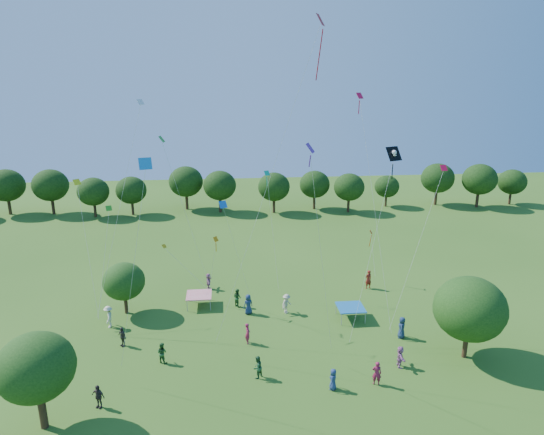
# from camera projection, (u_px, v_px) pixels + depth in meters

# --- Properties ---
(near_tree_west) EXTENTS (4.35, 4.35, 5.95)m
(near_tree_west) POSITION_uv_depth(u_px,v_px,m) (36.00, 368.00, 27.12)
(near_tree_west) COLOR #422B19
(near_tree_west) RESTS_ON ground
(near_tree_north) EXTENTS (3.54, 3.54, 4.56)m
(near_tree_north) POSITION_uv_depth(u_px,v_px,m) (124.00, 281.00, 40.99)
(near_tree_north) COLOR #422B19
(near_tree_north) RESTS_ON ground
(near_tree_east) EXTENTS (5.08, 5.08, 6.15)m
(near_tree_east) POSITION_uv_depth(u_px,v_px,m) (470.00, 309.00, 34.22)
(near_tree_east) COLOR #422B19
(near_tree_east) RESTS_ON ground
(treeline) EXTENTS (88.01, 8.77, 6.77)m
(treeline) POSITION_uv_depth(u_px,v_px,m) (233.00, 185.00, 72.21)
(treeline) COLOR #422B19
(treeline) RESTS_ON ground
(tent_red_stripe) EXTENTS (2.20, 2.20, 1.10)m
(tent_red_stripe) POSITION_uv_depth(u_px,v_px,m) (199.00, 295.00, 42.86)
(tent_red_stripe) COLOR red
(tent_red_stripe) RESTS_ON ground
(tent_blue) EXTENTS (2.20, 2.20, 1.10)m
(tent_blue) POSITION_uv_depth(u_px,v_px,m) (351.00, 307.00, 40.56)
(tent_blue) COLOR #185E9D
(tent_blue) RESTS_ON ground
(crowd_person_0) EXTENTS (0.67, 0.83, 1.48)m
(crowd_person_0) POSITION_uv_depth(u_px,v_px,m) (333.00, 379.00, 31.44)
(crowd_person_0) COLOR navy
(crowd_person_0) RESTS_ON ground
(crowd_person_1) EXTENTS (0.45, 0.65, 1.66)m
(crowd_person_1) POSITION_uv_depth(u_px,v_px,m) (248.00, 333.00, 36.89)
(crowd_person_1) COLOR maroon
(crowd_person_1) RESTS_ON ground
(crowd_person_2) EXTENTS (0.84, 0.91, 1.64)m
(crowd_person_2) POSITION_uv_depth(u_px,v_px,m) (237.00, 298.00, 42.87)
(crowd_person_2) COLOR #225022
(crowd_person_2) RESTS_ON ground
(crowd_person_3) EXTENTS (0.63, 1.25, 1.86)m
(crowd_person_3) POSITION_uv_depth(u_px,v_px,m) (109.00, 317.00, 39.21)
(crowd_person_3) COLOR beige
(crowd_person_3) RESTS_ON ground
(crowd_person_4) EXTENTS (1.00, 0.77, 1.56)m
(crowd_person_4) POSITION_uv_depth(u_px,v_px,m) (98.00, 396.00, 29.71)
(crowd_person_4) COLOR #3D3231
(crowd_person_4) RESTS_ON ground
(crowd_person_5) EXTENTS (0.64, 1.51, 1.58)m
(crowd_person_5) POSITION_uv_depth(u_px,v_px,m) (209.00, 281.00, 46.34)
(crowd_person_5) COLOR #A96388
(crowd_person_5) RESTS_ON ground
(crowd_person_6) EXTENTS (0.74, 0.97, 1.74)m
(crowd_person_6) POSITION_uv_depth(u_px,v_px,m) (402.00, 328.00, 37.66)
(crowd_person_6) COLOR #1A2C4D
(crowd_person_6) RESTS_ON ground
(crowd_person_7) EXTENTS (0.80, 0.64, 1.87)m
(crowd_person_7) POSITION_uv_depth(u_px,v_px,m) (368.00, 279.00, 46.43)
(crowd_person_7) COLOR maroon
(crowd_person_7) RESTS_ON ground
(crowd_person_8) EXTENTS (0.87, 0.73, 1.55)m
(crowd_person_8) POSITION_uv_depth(u_px,v_px,m) (162.00, 353.00, 34.41)
(crowd_person_8) COLOR #245426
(crowd_person_8) RESTS_ON ground
(crowd_person_9) EXTENTS (1.15, 1.19, 1.75)m
(crowd_person_9) POSITION_uv_depth(u_px,v_px,m) (287.00, 304.00, 41.58)
(crowd_person_9) COLOR #BCB297
(crowd_person_9) RESTS_ON ground
(crowd_person_10) EXTENTS (0.93, 0.95, 1.56)m
(crowd_person_10) POSITION_uv_depth(u_px,v_px,m) (122.00, 337.00, 36.52)
(crowd_person_10) COLOR #3D3731
(crowd_person_10) RESTS_ON ground
(crowd_person_11) EXTENTS (0.71, 1.53, 1.58)m
(crowd_person_11) POSITION_uv_depth(u_px,v_px,m) (400.00, 357.00, 33.89)
(crowd_person_11) COLOR #AC649C
(crowd_person_11) RESTS_ON ground
(crowd_person_12) EXTENTS (0.99, 0.79, 1.76)m
(crowd_person_12) POSITION_uv_depth(u_px,v_px,m) (248.00, 304.00, 41.46)
(crowd_person_12) COLOR navy
(crowd_person_12) RESTS_ON ground
(crowd_person_13) EXTENTS (0.70, 0.53, 1.69)m
(crowd_person_13) POSITION_uv_depth(u_px,v_px,m) (377.00, 373.00, 31.92)
(crowd_person_13) COLOR maroon
(crowd_person_13) RESTS_ON ground
(crowd_person_14) EXTENTS (0.86, 0.87, 1.60)m
(crowd_person_14) POSITION_uv_depth(u_px,v_px,m) (257.00, 367.00, 32.64)
(crowd_person_14) COLOR #224F2B
(crowd_person_14) RESTS_ON ground
(pirate_kite) EXTENTS (4.05, 3.59, 13.54)m
(pirate_kite) POSITION_uv_depth(u_px,v_px,m) (393.00, 158.00, 34.38)
(pirate_kite) COLOR black
(red_high_kite) EXTENTS (7.18, 1.40, 21.92)m
(red_high_kite) POSITION_uv_depth(u_px,v_px,m) (301.00, 84.00, 29.66)
(red_high_kite) COLOR red
(small_kite_0) EXTENTS (4.94, 3.66, 11.85)m
(small_kite_0) POSITION_uv_depth(u_px,v_px,m) (432.00, 203.00, 36.85)
(small_kite_0) COLOR red
(small_kite_1) EXTENTS (0.40, 1.90, 4.08)m
(small_kite_1) POSITION_uv_depth(u_px,v_px,m) (371.00, 239.00, 46.78)
(small_kite_1) COLOR #EF3F0C
(small_kite_2) EXTENTS (4.06, 1.70, 3.93)m
(small_kite_2) POSITION_uv_depth(u_px,v_px,m) (172.00, 254.00, 43.25)
(small_kite_2) COLOR gold
(small_kite_3) EXTENTS (1.43, 2.15, 8.66)m
(small_kite_3) POSITION_uv_depth(u_px,v_px,m) (107.00, 232.00, 37.77)
(small_kite_3) COLOR #26921A
(small_kite_4) EXTENTS (2.45, 2.19, 8.98)m
(small_kite_4) POSITION_uv_depth(u_px,v_px,m) (227.00, 219.00, 38.43)
(small_kite_4) COLOR blue
(small_kite_5) EXTENTS (2.97, 5.19, 15.04)m
(small_kite_5) POSITION_uv_depth(u_px,v_px,m) (315.00, 199.00, 26.76)
(small_kite_5) COLOR #681997
(small_kite_6) EXTENTS (4.48, 2.98, 16.68)m
(small_kite_6) POSITION_uv_depth(u_px,v_px,m) (129.00, 162.00, 37.06)
(small_kite_6) COLOR silver
(small_kite_7) EXTENTS (1.05, 3.17, 10.22)m
(small_kite_7) POSITION_uv_depth(u_px,v_px,m) (269.00, 195.00, 43.43)
(small_kite_7) COLOR #0BA782
(small_kite_8) EXTENTS (2.16, 5.54, 17.19)m
(small_kite_8) POSITION_uv_depth(u_px,v_px,m) (367.00, 151.00, 36.08)
(small_kite_8) COLOR #F40E38
(small_kite_9) EXTENTS (0.99, 1.43, 5.34)m
(small_kite_9) POSITION_uv_depth(u_px,v_px,m) (215.00, 247.00, 41.20)
(small_kite_9) COLOR orange
(small_kite_10) EXTENTS (2.33, 5.38, 10.18)m
(small_kite_10) POSITION_uv_depth(u_px,v_px,m) (81.00, 206.00, 39.65)
(small_kite_10) COLOR yellow
(small_kite_11) EXTENTS (3.74, 0.67, 13.71)m
(small_kite_11) POSITION_uv_depth(u_px,v_px,m) (172.00, 170.00, 39.95)
(small_kite_11) COLOR #1C8E19
(small_kite_12) EXTENTS (3.11, 1.52, 13.96)m
(small_kite_12) POSITION_uv_depth(u_px,v_px,m) (141.00, 199.00, 27.88)
(small_kite_12) COLOR #137CC6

